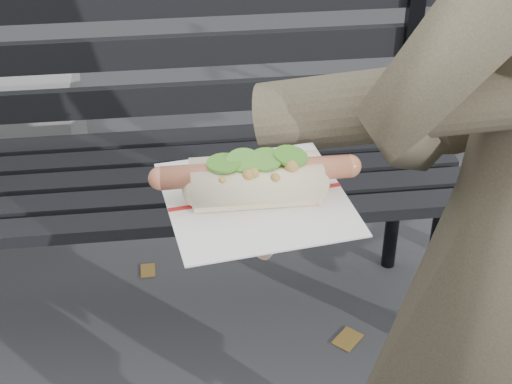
% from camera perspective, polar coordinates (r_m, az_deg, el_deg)
% --- Properties ---
extents(park_bench, '(1.50, 0.44, 0.88)m').
position_cam_1_polar(park_bench, '(1.92, -8.10, 3.45)').
color(park_bench, black).
rests_on(park_bench, ground).
extents(held_hotdog, '(0.63, 0.33, 0.20)m').
position_cam_1_polar(held_hotdog, '(0.92, 11.66, 5.20)').
color(held_hotdog, '#494031').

